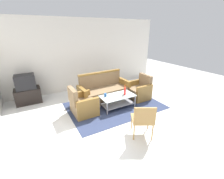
# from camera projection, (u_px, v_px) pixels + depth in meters

# --- Properties ---
(ground_plane) EXTENTS (14.00, 14.00, 0.00)m
(ground_plane) POSITION_uv_depth(u_px,v_px,m) (129.00, 119.00, 4.34)
(ground_plane) COLOR white
(wall_back) EXTENTS (6.52, 0.12, 2.80)m
(wall_back) POSITION_uv_depth(u_px,v_px,m) (87.00, 55.00, 6.29)
(wall_back) COLOR silver
(wall_back) RESTS_ON ground
(rug) EXTENTS (2.99, 2.05, 0.01)m
(rug) POSITION_uv_depth(u_px,v_px,m) (115.00, 106.00, 5.07)
(rug) COLOR #2D3856
(rug) RESTS_ON ground
(couch) EXTENTS (1.83, 0.81, 0.96)m
(couch) POSITION_uv_depth(u_px,v_px,m) (104.00, 91.00, 5.43)
(couch) COLOR #7F6647
(couch) RESTS_ON rug
(armchair_left) EXTENTS (0.71, 0.77, 0.85)m
(armchair_left) POSITION_uv_depth(u_px,v_px,m) (83.00, 105.00, 4.50)
(armchair_left) COLOR #7F6647
(armchair_left) RESTS_ON rug
(armchair_right) EXTENTS (0.71, 0.77, 0.85)m
(armchair_right) POSITION_uv_depth(u_px,v_px,m) (139.00, 91.00, 5.55)
(armchair_right) COLOR #7F6647
(armchair_right) RESTS_ON rug
(coffee_table) EXTENTS (1.10, 0.60, 0.40)m
(coffee_table) POSITION_uv_depth(u_px,v_px,m) (117.00, 100.00, 4.88)
(coffee_table) COLOR silver
(coffee_table) RESTS_ON rug
(bottle_red) EXTENTS (0.06, 0.06, 0.30)m
(bottle_red) POSITION_uv_depth(u_px,v_px,m) (125.00, 92.00, 4.85)
(bottle_red) COLOR red
(bottle_red) RESTS_ON coffee_table
(bottle_orange) EXTENTS (0.06, 0.06, 0.31)m
(bottle_orange) POSITION_uv_depth(u_px,v_px,m) (125.00, 90.00, 4.95)
(bottle_orange) COLOR #D85919
(bottle_orange) RESTS_ON coffee_table
(cup) EXTENTS (0.08, 0.08, 0.10)m
(cup) POSITION_uv_depth(u_px,v_px,m) (105.00, 95.00, 4.76)
(cup) COLOR #2659A5
(cup) RESTS_ON coffee_table
(tv_stand) EXTENTS (0.80, 0.50, 0.52)m
(tv_stand) POSITION_uv_depth(u_px,v_px,m) (28.00, 96.00, 5.20)
(tv_stand) COLOR black
(tv_stand) RESTS_ON ground
(television) EXTENTS (0.61, 0.46, 0.48)m
(television) POSITION_uv_depth(u_px,v_px,m) (25.00, 82.00, 5.02)
(television) COLOR black
(television) RESTS_ON tv_stand
(wicker_chair) EXTENTS (0.65, 0.65, 0.84)m
(wicker_chair) POSITION_uv_depth(u_px,v_px,m) (143.00, 118.00, 3.44)
(wicker_chair) COLOR #AD844C
(wicker_chair) RESTS_ON ground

